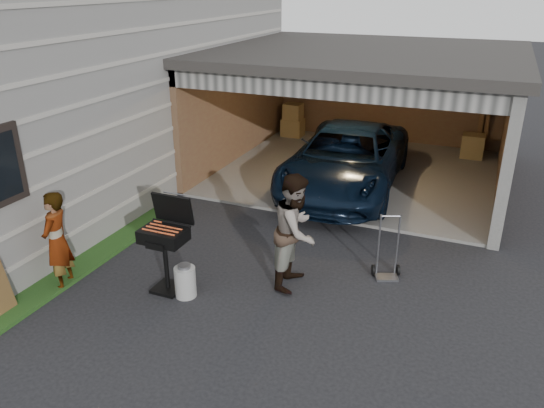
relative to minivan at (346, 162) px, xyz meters
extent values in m
plane|color=black|center=(-0.76, -5.20, -0.67)|extent=(80.00, 80.00, 0.00)
cube|color=#474744|center=(-6.76, -1.20, 2.08)|extent=(7.00, 11.00, 5.50)
cube|color=#193814|center=(-3.01, -6.20, -0.64)|extent=(0.50, 8.00, 0.06)
cube|color=#605E59|center=(-0.01, 1.30, -0.64)|extent=(6.50, 6.00, 0.06)
cube|color=brown|center=(-0.01, 4.23, 0.68)|extent=(6.50, 0.15, 2.70)
cube|color=brown|center=(3.17, 1.30, 0.68)|extent=(0.15, 6.00, 2.70)
cube|color=brown|center=(-3.18, 1.30, 0.68)|extent=(0.15, 6.00, 2.70)
cube|color=#2D2B28|center=(-0.01, 1.30, 2.13)|extent=(6.80, 6.30, 0.20)
cube|color=#474744|center=(-0.01, -1.62, 1.85)|extent=(6.50, 0.16, 0.36)
cube|color=beige|center=(-0.01, -0.40, 1.95)|extent=(6.00, 2.40, 0.06)
cube|color=#474744|center=(3.14, -1.65, 0.68)|extent=(0.20, 0.18, 2.70)
cube|color=olive|center=(-2.56, 3.50, -0.36)|extent=(0.60, 0.50, 0.50)
cube|color=olive|center=(-2.56, 3.50, 0.12)|extent=(0.50, 0.45, 0.45)
cube|color=olive|center=(2.44, 3.40, -0.31)|extent=(0.55, 0.50, 0.60)
cube|color=#523C1C|center=(2.62, 4.00, 0.53)|extent=(0.24, 0.43, 2.20)
imported|color=black|center=(0.00, 0.00, 0.00)|extent=(2.48, 4.93, 1.34)
imported|color=silver|center=(-2.86, -5.53, 0.10)|extent=(0.51, 0.64, 1.54)
imported|color=#4E221E|center=(0.36, -4.07, 0.22)|extent=(0.68, 0.87, 1.78)
cube|color=black|center=(-1.34, -5.00, -0.64)|extent=(0.41, 0.41, 0.05)
cylinder|color=black|center=(-1.34, -5.00, -0.23)|extent=(0.07, 0.07, 0.83)
cube|color=black|center=(-1.34, -5.00, 0.25)|extent=(0.65, 0.45, 0.20)
cube|color=#59595B|center=(-1.34, -5.00, 0.33)|extent=(0.59, 0.39, 0.01)
cube|color=black|center=(-1.34, -4.71, 0.55)|extent=(0.65, 0.12, 0.45)
cylinder|color=#B1B1AC|center=(-1.00, -5.04, -0.43)|extent=(0.38, 0.38, 0.47)
cube|color=slate|center=(1.64, -3.40, -0.65)|extent=(0.40, 0.33, 0.04)
cylinder|color=black|center=(1.42, -3.37, -0.58)|extent=(0.10, 0.18, 0.18)
cylinder|color=black|center=(1.78, -3.22, -0.58)|extent=(0.10, 0.18, 0.18)
cylinder|color=slate|center=(1.46, -3.35, -0.13)|extent=(0.03, 0.03, 1.02)
cylinder|color=slate|center=(1.73, -3.24, -0.13)|extent=(0.03, 0.03, 1.02)
cylinder|color=slate|center=(1.60, -3.29, 0.35)|extent=(0.28, 0.14, 0.03)
camera|label=1|loc=(2.77, -10.72, 3.66)|focal=35.00mm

